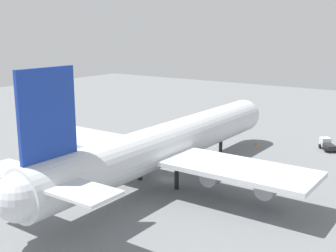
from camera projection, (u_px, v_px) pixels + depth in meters
ground_plane at (168, 179)px, 71.63m from camera, size 252.55×252.55×0.00m
cargo_airplane at (168, 144)px, 70.18m from camera, size 63.14×50.05×20.24m
catering_truck at (327, 144)px, 88.88m from camera, size 4.87×4.39×2.32m
safety_cone_nose at (256, 143)px, 92.44m from camera, size 0.58×0.58×0.84m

